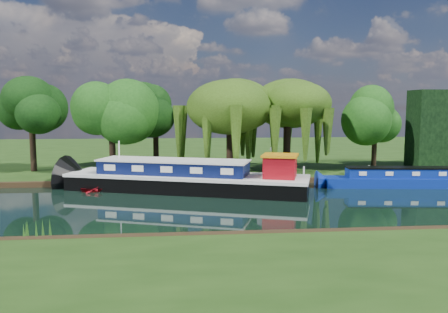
{
  "coord_description": "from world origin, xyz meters",
  "views": [
    {
      "loc": [
        -7.61,
        -29.26,
        6.63
      ],
      "look_at": [
        -4.48,
        4.82,
        2.8
      ],
      "focal_mm": 35.0,
      "sensor_mm": 36.0,
      "label": 1
    }
  ],
  "objects": [
    {
      "name": "tree_far_mid",
      "position": [
        -10.5,
        15.8,
        5.96
      ],
      "size": [
        4.88,
        4.88,
        7.98
      ],
      "color": "black",
      "rests_on": "far_bank"
    },
    {
      "name": "far_bank",
      "position": [
        0.0,
        34.0,
        0.23
      ],
      "size": [
        120.0,
        52.0,
        0.45
      ],
      "primitive_type": "cube",
      "color": "#1B380F",
      "rests_on": "ground"
    },
    {
      "name": "willow_right",
      "position": [
        2.24,
        11.77,
        6.36
      ],
      "size": [
        6.65,
        6.65,
        8.1
      ],
      "color": "black",
      "rests_on": "far_bank"
    },
    {
      "name": "ground",
      "position": [
        0.0,
        0.0,
        0.0
      ],
      "size": [
        120.0,
        120.0,
        0.0
      ],
      "primitive_type": "plane",
      "color": "black"
    },
    {
      "name": "willow_left",
      "position": [
        -3.3,
        11.38,
        6.54
      ],
      "size": [
        7.0,
        7.0,
        8.39
      ],
      "color": "black",
      "rests_on": "far_bank"
    },
    {
      "name": "conifer_hedge",
      "position": [
        19.0,
        14.0,
        4.45
      ],
      "size": [
        6.0,
        3.0,
        8.0
      ],
      "primitive_type": "cube",
      "color": "black",
      "rests_on": "far_bank"
    },
    {
      "name": "narrowboat",
      "position": [
        10.37,
        5.5,
        0.64
      ],
      "size": [
        12.55,
        3.49,
        1.81
      ],
      "rotation": [
        0.0,
        0.0,
        -0.12
      ],
      "color": "navy",
      "rests_on": "ground"
    },
    {
      "name": "lamppost",
      "position": [
        0.5,
        10.5,
        2.42
      ],
      "size": [
        0.36,
        0.36,
        2.56
      ],
      "color": "silver",
      "rests_on": "far_bank"
    },
    {
      "name": "tree_far_right",
      "position": [
        11.57,
        13.14,
        5.43
      ],
      "size": [
        4.41,
        4.41,
        7.22
      ],
      "color": "black",
      "rests_on": "far_bank"
    },
    {
      "name": "tree_far_left",
      "position": [
        -14.35,
        12.41,
        6.32
      ],
      "size": [
        5.32,
        5.32,
        8.57
      ],
      "color": "black",
      "rests_on": "far_bank"
    },
    {
      "name": "red_dinghy",
      "position": [
        -14.26,
        5.9,
        0.0
      ],
      "size": [
        3.28,
        2.48,
        0.64
      ],
      "primitive_type": "imported",
      "rotation": [
        0.0,
        0.0,
        1.66
      ],
      "color": "maroon",
      "rests_on": "ground"
    },
    {
      "name": "tree_far_back",
      "position": [
        -22.33,
        14.69,
        6.22
      ],
      "size": [
        4.92,
        4.92,
        8.27
      ],
      "color": "black",
      "rests_on": "far_bank"
    },
    {
      "name": "dutch_barge",
      "position": [
        -7.32,
        5.27,
        1.01
      ],
      "size": [
        19.74,
        10.24,
        4.08
      ],
      "rotation": [
        0.0,
        0.0,
        -0.32
      ],
      "color": "black",
      "rests_on": "ground"
    },
    {
      "name": "mooring_posts",
      "position": [
        -0.5,
        8.4,
        0.95
      ],
      "size": [
        19.16,
        0.16,
        1.0
      ],
      "color": "silver",
      "rests_on": "far_bank"
    },
    {
      "name": "white_cruiser",
      "position": [
        13.25,
        6.38,
        0.0
      ],
      "size": [
        2.62,
        2.4,
        1.17
      ],
      "primitive_type": "imported",
      "rotation": [
        0.0,
        0.0,
        1.33
      ],
      "color": "silver",
      "rests_on": "ground"
    }
  ]
}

